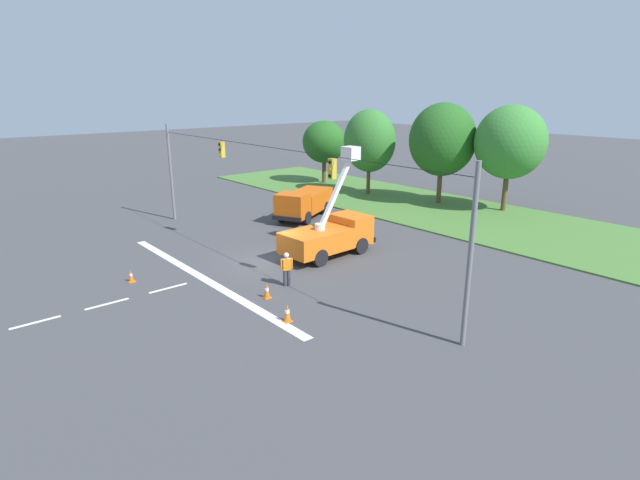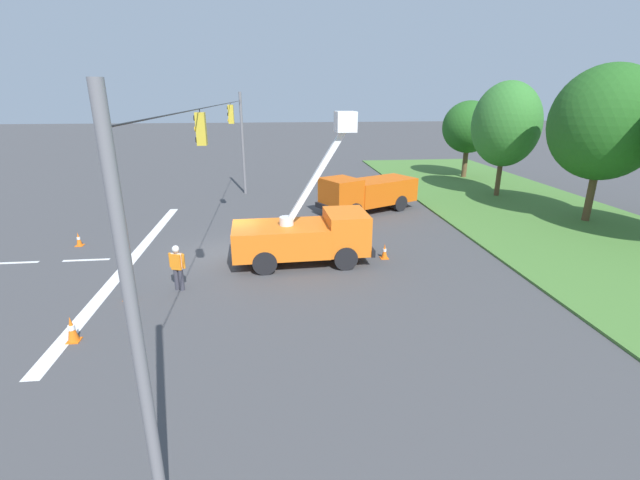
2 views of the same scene
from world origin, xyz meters
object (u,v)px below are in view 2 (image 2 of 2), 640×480
object	(u,v)px
tree_centre	(605,123)
road_worker	(177,265)
tree_far_west	(469,127)
traffic_cone_foreground_right	(128,290)
traffic_cone_foreground_left	(385,251)
utility_truck_bucket_lift	(306,233)
traffic_cone_mid_right	(79,239)
tree_west	(506,124)
traffic_cone_mid_left	(72,329)
utility_truck_support_near	(367,192)

from	to	relation	value
tree_centre	road_worker	distance (m)	23.07
road_worker	tree_far_west	bearing A→B (deg)	135.57
road_worker	traffic_cone_foreground_right	world-z (taller)	road_worker
tree_centre	traffic_cone_foreground_left	size ratio (longest dim) A/B	12.55
traffic_cone_foreground_right	utility_truck_bucket_lift	bearing A→B (deg)	114.07
road_worker	traffic_cone_mid_right	size ratio (longest dim) A/B	2.63
tree_west	utility_truck_bucket_lift	world-z (taller)	tree_west
tree_west	traffic_cone_mid_left	xyz separation A→B (m)	(16.86, -22.12, -4.65)
tree_west	traffic_cone_foreground_right	xyz separation A→B (m)	(14.17, -21.34, -4.69)
road_worker	traffic_cone_foreground_right	bearing A→B (deg)	-68.99
road_worker	traffic_cone_mid_right	xyz separation A→B (m)	(-5.64, -5.87, -0.67)
tree_centre	traffic_cone_mid_right	world-z (taller)	tree_centre
tree_west	road_worker	bearing A→B (deg)	-55.47
road_worker	traffic_cone_foreground_left	xyz separation A→B (m)	(-2.35, 8.51, -0.66)
tree_centre	traffic_cone_mid_right	xyz separation A→B (m)	(1.15, -27.45, -5.21)
utility_truck_bucket_lift	traffic_cone_foreground_right	xyz separation A→B (m)	(2.97, -6.65, -0.95)
traffic_cone_foreground_right	road_worker	bearing A→B (deg)	111.01
traffic_cone_mid_left	tree_west	bearing A→B (deg)	127.32
traffic_cone_foreground_left	traffic_cone_foreground_right	world-z (taller)	traffic_cone_foreground_right
traffic_cone_mid_right	road_worker	bearing A→B (deg)	46.12
tree_west	traffic_cone_mid_left	size ratio (longest dim) A/B	9.67
tree_far_west	road_worker	distance (m)	29.40
traffic_cone_mid_left	traffic_cone_mid_right	world-z (taller)	traffic_cone_mid_left
tree_far_west	road_worker	size ratio (longest dim) A/B	3.71
utility_truck_support_near	tree_centre	bearing A→B (deg)	73.15
tree_far_west	traffic_cone_mid_left	distance (m)	33.53
utility_truck_support_near	road_worker	distance (m)	14.10
tree_far_west	traffic_cone_mid_left	size ratio (longest dim) A/B	8.01
traffic_cone_foreground_right	traffic_cone_mid_left	xyz separation A→B (m)	(2.69, -0.78, 0.03)
utility_truck_support_near	traffic_cone_mid_left	size ratio (longest dim) A/B	8.19
tree_centre	traffic_cone_foreground_right	distance (m)	24.95
traffic_cone_mid_right	traffic_cone_foreground_right	bearing A→B (deg)	33.75
tree_far_west	traffic_cone_foreground_right	xyz separation A→B (m)	(21.49, -22.11, -4.00)
utility_truck_support_near	road_worker	world-z (taller)	utility_truck_support_near
traffic_cone_foreground_right	traffic_cone_mid_left	world-z (taller)	traffic_cone_mid_left
tree_centre	traffic_cone_foreground_left	world-z (taller)	tree_centre
tree_west	road_worker	world-z (taller)	tree_west
tree_centre	utility_truck_bucket_lift	distance (m)	17.69
tree_west	traffic_cone_mid_right	size ratio (longest dim) A/B	11.76
utility_truck_bucket_lift	traffic_cone_foreground_left	world-z (taller)	utility_truck_bucket_lift
tree_centre	traffic_cone_foreground_right	bearing A→B (deg)	-72.26
tree_west	utility_truck_bucket_lift	distance (m)	18.84
traffic_cone_mid_right	traffic_cone_mid_left	bearing A→B (deg)	20.88
tree_far_west	traffic_cone_foreground_left	size ratio (longest dim) A/B	9.56
tree_far_west	utility_truck_support_near	bearing A→B (deg)	-46.65
traffic_cone_foreground_right	utility_truck_support_near	bearing A→B (deg)	135.00
utility_truck_bucket_lift	traffic_cone_foreground_right	distance (m)	7.35
tree_far_west	traffic_cone_foreground_right	distance (m)	31.09
utility_truck_support_near	traffic_cone_foreground_left	distance (m)	8.22
traffic_cone_foreground_right	tree_centre	bearing A→B (deg)	107.74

